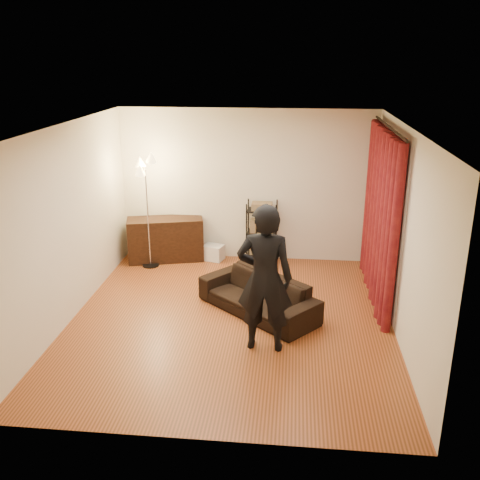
# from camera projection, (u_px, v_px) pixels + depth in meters

# --- Properties ---
(floor) EXTENTS (5.00, 5.00, 0.00)m
(floor) POSITION_uv_depth(u_px,v_px,m) (231.00, 320.00, 7.57)
(floor) COLOR #9C4A26
(floor) RESTS_ON ground
(ceiling) EXTENTS (5.00, 5.00, 0.00)m
(ceiling) POSITION_uv_depth(u_px,v_px,m) (230.00, 127.00, 6.68)
(ceiling) COLOR white
(ceiling) RESTS_ON ground
(wall_back) EXTENTS (5.00, 0.00, 5.00)m
(wall_back) POSITION_uv_depth(u_px,v_px,m) (247.00, 186.00, 9.47)
(wall_back) COLOR beige
(wall_back) RESTS_ON ground
(wall_front) EXTENTS (5.00, 0.00, 5.00)m
(wall_front) POSITION_uv_depth(u_px,v_px,m) (197.00, 316.00, 4.78)
(wall_front) COLOR beige
(wall_front) RESTS_ON ground
(wall_left) EXTENTS (0.00, 5.00, 5.00)m
(wall_left) POSITION_uv_depth(u_px,v_px,m) (68.00, 224.00, 7.34)
(wall_left) COLOR beige
(wall_left) RESTS_ON ground
(wall_right) EXTENTS (0.00, 5.00, 5.00)m
(wall_right) POSITION_uv_depth(u_px,v_px,m) (403.00, 235.00, 6.91)
(wall_right) COLOR beige
(wall_right) RESTS_ON ground
(curtain_rod) EXTENTS (0.04, 2.65, 0.04)m
(curtain_rod) POSITION_uv_depth(u_px,v_px,m) (390.00, 127.00, 7.57)
(curtain_rod) COLOR black
(curtain_rod) RESTS_ON wall_right
(curtain) EXTENTS (0.22, 2.65, 2.55)m
(curtain) POSITION_uv_depth(u_px,v_px,m) (380.00, 215.00, 8.00)
(curtain) COLOR maroon
(curtain) RESTS_ON ground
(sofa) EXTENTS (1.87, 1.77, 0.54)m
(sofa) POSITION_uv_depth(u_px,v_px,m) (258.00, 295.00, 7.71)
(sofa) COLOR black
(sofa) RESTS_ON ground
(person) EXTENTS (0.71, 0.48, 1.91)m
(person) POSITION_uv_depth(u_px,v_px,m) (265.00, 279.00, 6.57)
(person) COLOR black
(person) RESTS_ON ground
(media_cabinet) EXTENTS (1.42, 0.82, 0.78)m
(media_cabinet) POSITION_uv_depth(u_px,v_px,m) (166.00, 239.00, 9.67)
(media_cabinet) COLOR black
(media_cabinet) RESTS_ON ground
(storage_boxes) EXTENTS (0.41, 0.37, 0.29)m
(storage_boxes) POSITION_uv_depth(u_px,v_px,m) (213.00, 253.00, 9.73)
(storage_boxes) COLOR silver
(storage_boxes) RESTS_ON ground
(wire_shelf) EXTENTS (0.58, 0.46, 1.13)m
(wire_shelf) POSITION_uv_depth(u_px,v_px,m) (262.00, 232.00, 9.49)
(wire_shelf) COLOR black
(wire_shelf) RESTS_ON ground
(floor_lamp) EXTENTS (0.36, 0.36, 1.95)m
(floor_lamp) POSITION_uv_depth(u_px,v_px,m) (148.00, 213.00, 9.18)
(floor_lamp) COLOR silver
(floor_lamp) RESTS_ON ground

